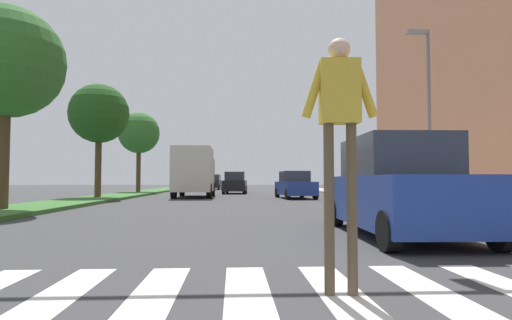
{
  "coord_description": "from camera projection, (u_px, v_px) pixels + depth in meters",
  "views": [
    {
      "loc": [
        -0.59,
        3.66,
        1.1
      ],
      "look_at": [
        0.23,
        19.02,
        1.83
      ],
      "focal_mm": 29.67,
      "sensor_mm": 36.0,
      "label": 1
    }
  ],
  "objects": [
    {
      "name": "ground_plane",
      "position": [
        243.0,
        198.0,
        26.25
      ],
      "size": [
        140.0,
        140.0,
        0.0
      ],
      "primitive_type": "plane",
      "color": "#38383A"
    },
    {
      "name": "crosswalk",
      "position": [
        292.0,
        290.0,
        4.22
      ],
      "size": [
        6.75,
        2.2,
        0.01
      ],
      "color": "silver",
      "rests_on": "ground_plane"
    },
    {
      "name": "median_strip",
      "position": [
        101.0,
        198.0,
        23.83
      ],
      "size": [
        2.75,
        64.0,
        0.15
      ],
      "primitive_type": "cube",
      "color": "#386B2D",
      "rests_on": "ground_plane"
    },
    {
      "name": "tree_mid",
      "position": [
        6.0,
        62.0,
        14.24
      ],
      "size": [
        3.79,
        3.79,
        6.84
      ],
      "color": "#4C3823",
      "rests_on": "median_strip"
    },
    {
      "name": "tree_far",
      "position": [
        99.0,
        114.0,
        24.24
      ],
      "size": [
        3.38,
        3.38,
        6.46
      ],
      "color": "#4C3823",
      "rests_on": "median_strip"
    },
    {
      "name": "tree_distant",
      "position": [
        139.0,
        133.0,
        34.98
      ],
      "size": [
        3.39,
        3.39,
        6.55
      ],
      "color": "#4C3823",
      "rests_on": "median_strip"
    },
    {
      "name": "sidewalk_right",
      "position": [
        387.0,
        198.0,
        24.71
      ],
      "size": [
        3.0,
        64.0,
        0.15
      ],
      "primitive_type": "cube",
      "color": "#9E9991",
      "rests_on": "ground_plane"
    },
    {
      "name": "street_lamp_right",
      "position": [
        427.0,
        99.0,
        18.3
      ],
      "size": [
        1.02,
        0.24,
        7.5
      ],
      "color": "slate",
      "rests_on": "sidewalk_right"
    },
    {
      "name": "pedestrian_performer",
      "position": [
        340.0,
        122.0,
        4.11
      ],
      "size": [
        0.75,
        0.27,
        2.49
      ],
      "color": "brown",
      "rests_on": "ground_plane"
    },
    {
      "name": "suv_crossing",
      "position": [
        399.0,
        189.0,
        8.4
      ],
      "size": [
        2.08,
        4.65,
        1.97
      ],
      "color": "navy",
      "rests_on": "ground_plane"
    },
    {
      "name": "sedan_midblock",
      "position": [
        295.0,
        186.0,
        25.42
      ],
      "size": [
        2.11,
        4.3,
        1.64
      ],
      "color": "navy",
      "rests_on": "ground_plane"
    },
    {
      "name": "sedan_distant",
      "position": [
        235.0,
        184.0,
        34.45
      ],
      "size": [
        2.09,
        4.37,
        1.76
      ],
      "color": "black",
      "rests_on": "ground_plane"
    },
    {
      "name": "sedan_far_horizon",
      "position": [
        214.0,
        183.0,
        48.84
      ],
      "size": [
        2.16,
        4.4,
        1.73
      ],
      "color": "black",
      "rests_on": "ground_plane"
    },
    {
      "name": "truck_box_delivery",
      "position": [
        195.0,
        172.0,
        27.17
      ],
      "size": [
        2.4,
        6.2,
        3.1
      ],
      "color": "gray",
      "rests_on": "ground_plane"
    }
  ]
}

